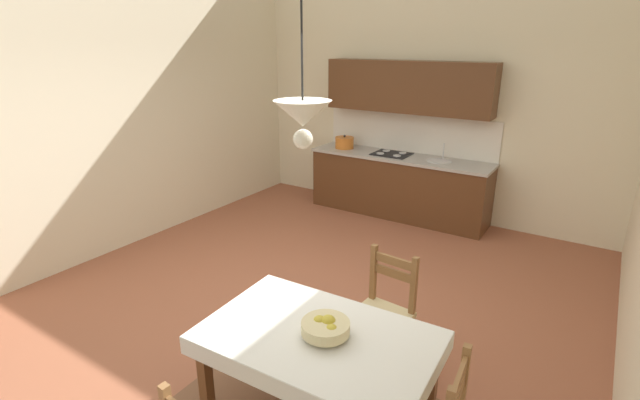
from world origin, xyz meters
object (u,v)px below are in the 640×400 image
dining_chair_kitchen_side (383,314)px  pendant_lamp (303,115)px  fruit_bowl (326,327)px  dining_table (318,351)px  kitchen_cabinetry (400,158)px

dining_chair_kitchen_side → pendant_lamp: (-0.16, -0.82, 1.64)m
dining_chair_kitchen_side → fruit_bowl: dining_chair_kitchen_side is taller
dining_table → fruit_bowl: (0.05, 0.01, 0.19)m
dining_table → pendant_lamp: bearing=163.7°
dining_chair_kitchen_side → fruit_bowl: (0.01, -0.85, 0.37)m
dining_chair_kitchen_side → kitchen_cabinetry: bearing=111.7°
dining_chair_kitchen_side → dining_table: bearing=-92.8°
dining_table → dining_chair_kitchen_side: dining_chair_kitchen_side is taller
kitchen_cabinetry → pendant_lamp: 4.32m
fruit_bowl → pendant_lamp: bearing=172.2°
dining_table → kitchen_cabinetry: bearing=106.9°
fruit_bowl → pendant_lamp: 1.28m
kitchen_cabinetry → fruit_bowl: bearing=-72.5°
kitchen_cabinetry → dining_table: (1.22, -4.03, -0.23)m
dining_table → pendant_lamp: (-0.12, 0.04, 1.46)m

